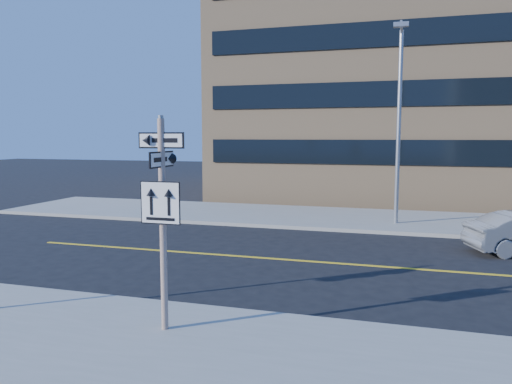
% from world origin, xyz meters
% --- Properties ---
extents(ground, '(120.00, 120.00, 0.00)m').
position_xyz_m(ground, '(0.00, 0.00, 0.00)').
color(ground, black).
rests_on(ground, ground).
extents(sign_pole, '(0.92, 0.92, 4.06)m').
position_xyz_m(sign_pole, '(0.00, -2.51, 2.44)').
color(sign_pole, beige).
rests_on(sign_pole, near_sidewalk).
extents(streetlight_a, '(0.55, 2.25, 8.00)m').
position_xyz_m(streetlight_a, '(4.00, 10.76, 4.76)').
color(streetlight_a, gray).
rests_on(streetlight_a, far_sidewalk).
extents(building_brick, '(18.00, 18.00, 18.00)m').
position_xyz_m(building_brick, '(2.00, 25.00, 9.00)').
color(building_brick, tan).
rests_on(building_brick, ground).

